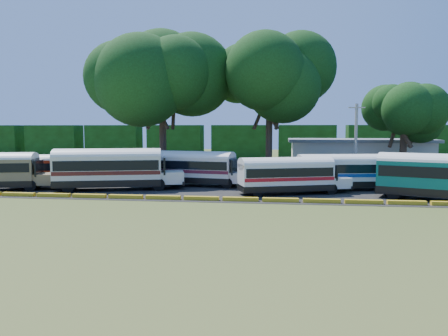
# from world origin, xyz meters

# --- Properties ---
(ground) EXTENTS (160.00, 160.00, 0.00)m
(ground) POSITION_xyz_m (0.00, 0.00, 0.00)
(ground) COLOR #35531B
(ground) RESTS_ON ground
(asphalt_strip) EXTENTS (64.00, 24.00, 0.02)m
(asphalt_strip) POSITION_xyz_m (1.00, 12.00, 0.01)
(asphalt_strip) COLOR black
(asphalt_strip) RESTS_ON ground
(curb) EXTENTS (53.70, 0.45, 0.30)m
(curb) POSITION_xyz_m (-0.00, 1.00, 0.15)
(curb) COLOR gold
(curb) RESTS_ON ground
(terminal_building) EXTENTS (19.00, 9.00, 4.00)m
(terminal_building) POSITION_xyz_m (18.00, 30.00, 2.03)
(terminal_building) COLOR beige
(terminal_building) RESTS_ON ground
(treeline_backdrop) EXTENTS (130.00, 4.00, 6.00)m
(treeline_backdrop) POSITION_xyz_m (0.00, 48.00, 3.00)
(treeline_backdrop) COLOR black
(treeline_backdrop) RESTS_ON ground
(bus_red) EXTENTS (9.26, 4.42, 2.96)m
(bus_red) POSITION_xyz_m (-14.56, 8.04, 1.70)
(bus_red) COLOR black
(bus_red) RESTS_ON ground
(bus_cream_west) EXTENTS (11.60, 5.74, 3.71)m
(bus_cream_west) POSITION_xyz_m (-7.40, 5.37, 2.10)
(bus_cream_west) COLOR black
(bus_cream_west) RESTS_ON ground
(bus_cream_east) EXTENTS (10.38, 4.25, 3.32)m
(bus_cream_east) POSITION_xyz_m (-0.77, 9.20, 1.88)
(bus_cream_east) COLOR black
(bus_cream_east) RESTS_ON ground
(bus_white_red) EXTENTS (9.68, 5.31, 3.11)m
(bus_white_red) POSITION_xyz_m (8.09, 4.97, 1.76)
(bus_white_red) COLOR black
(bus_white_red) RESTS_ON ground
(bus_white_blue) EXTENTS (10.04, 4.27, 3.21)m
(bus_white_blue) POSITION_xyz_m (13.19, 8.07, 1.81)
(bus_white_blue) COLOR black
(bus_white_blue) RESTS_ON ground
(bus_teal) EXTENTS (11.07, 6.56, 3.58)m
(bus_teal) POSITION_xyz_m (19.70, 3.16, 2.05)
(bus_teal) COLOR black
(bus_teal) RESTS_ON ground
(tree_west) EXTENTS (13.20, 13.20, 16.78)m
(tree_west) POSITION_xyz_m (-6.23, 18.26, 11.90)
(tree_west) COLOR #3D2D1E
(tree_west) RESTS_ON ground
(tree_center) EXTENTS (11.36, 11.36, 16.04)m
(tree_center) POSITION_xyz_m (6.04, 21.33, 11.83)
(tree_center) COLOR #3D2D1E
(tree_center) RESTS_ON ground
(tree_east) EXTENTS (7.61, 7.61, 10.20)m
(tree_east) POSITION_xyz_m (21.74, 22.15, 7.35)
(tree_east) COLOR #3D2D1E
(tree_east) RESTS_ON ground
(utility_pole) EXTENTS (1.60, 0.30, 7.88)m
(utility_pole) POSITION_xyz_m (14.80, 12.97, 4.05)
(utility_pole) COLOR gray
(utility_pole) RESTS_ON ground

